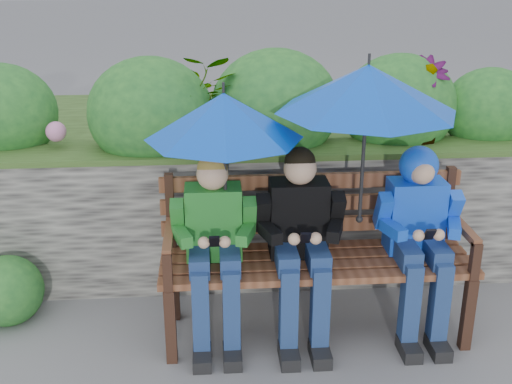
{
  "coord_description": "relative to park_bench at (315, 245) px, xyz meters",
  "views": [
    {
      "loc": [
        -0.28,
        -3.51,
        2.32
      ],
      "look_at": [
        0.0,
        0.1,
        0.95
      ],
      "focal_mm": 45.0,
      "sensor_mm": 36.0,
      "label": 1
    }
  ],
  "objects": [
    {
      "name": "park_bench",
      "position": [
        0.0,
        0.0,
        0.0
      ],
      "size": [
        1.93,
        0.57,
        1.02
      ],
      "color": "#341F15",
      "rests_on": "ground"
    },
    {
      "name": "umbrella_left",
      "position": [
        -0.56,
        -0.04,
        0.85
      ],
      "size": [
        0.93,
        0.93,
        0.88
      ],
      "color": "blue",
      "rests_on": "ground"
    },
    {
      "name": "boy_middle",
      "position": [
        -0.11,
        -0.1,
        0.11
      ],
      "size": [
        0.53,
        0.62,
        1.23
      ],
      "color": "black",
      "rests_on": "ground"
    },
    {
      "name": "boy_left",
      "position": [
        -0.63,
        -0.1,
        0.1
      ],
      "size": [
        0.51,
        0.59,
        1.2
      ],
      "color": "#226B25",
      "rests_on": "ground"
    },
    {
      "name": "garden_backdrop",
      "position": [
        -0.53,
        1.5,
        0.04
      ],
      "size": [
        8.05,
        2.86,
        1.84
      ],
      "color": "#3B3A37",
      "rests_on": "ground"
    },
    {
      "name": "umbrella_right",
      "position": [
        0.25,
        -0.08,
        1.01
      ],
      "size": [
        1.06,
        1.06,
        1.02
      ],
      "color": "blue",
      "rests_on": "ground"
    },
    {
      "name": "boy_right",
      "position": [
        0.63,
        -0.08,
        0.15
      ],
      "size": [
        0.52,
        0.63,
        1.21
      ],
      "color": "blue",
      "rests_on": "ground"
    },
    {
      "name": "ground",
      "position": [
        -0.37,
        -0.1,
        -0.58
      ],
      "size": [
        60.0,
        60.0,
        0.0
      ],
      "primitive_type": "plane",
      "color": "slate",
      "rests_on": "ground"
    }
  ]
}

